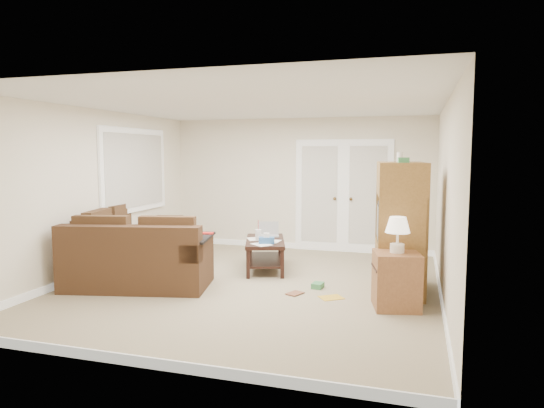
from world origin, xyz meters
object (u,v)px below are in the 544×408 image
(sectional_sofa, at_px, (136,251))
(side_cabinet, at_px, (396,276))
(coffee_table, at_px, (265,253))
(tv_armoire, at_px, (399,227))

(sectional_sofa, xyz_separation_m, side_cabinet, (3.87, -0.54, 0.04))
(coffee_table, distance_m, tv_armoire, 2.25)
(tv_armoire, bearing_deg, side_cabinet, -96.28)
(coffee_table, bearing_deg, tv_armoire, -34.93)
(coffee_table, bearing_deg, sectional_sofa, -172.32)
(sectional_sofa, distance_m, side_cabinet, 3.91)
(coffee_table, relative_size, tv_armoire, 0.70)
(side_cabinet, bearing_deg, tv_armoire, 77.93)
(sectional_sofa, bearing_deg, tv_armoire, -9.38)
(tv_armoire, xyz_separation_m, side_cabinet, (0.00, -0.74, -0.48))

